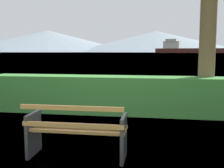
% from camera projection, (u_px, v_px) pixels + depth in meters
% --- Properties ---
extents(ground_plane, '(1400.00, 1400.00, 0.00)m').
position_uv_depth(ground_plane, '(78.00, 156.00, 4.28)').
color(ground_plane, olive).
extents(water_surface, '(620.00, 620.00, 0.00)m').
position_uv_depth(water_surface, '(155.00, 53.00, 307.36)').
color(water_surface, slate).
rests_on(water_surface, ground_plane).
extents(park_bench, '(1.52, 0.58, 0.87)m').
position_uv_depth(park_bench, '(77.00, 131.00, 4.17)').
color(park_bench, '#A0703F').
rests_on(park_bench, ground_plane).
extents(hedge_row, '(6.50, 0.78, 0.98)m').
position_uv_depth(hedge_row, '(110.00, 95.00, 7.23)').
color(hedge_row, '#387A33').
rests_on(hedge_row, ground_plane).
extents(cargo_ship_large, '(88.42, 32.86, 14.17)m').
position_uv_depth(cargo_ship_large, '(193.00, 49.00, 274.33)').
color(cargo_ship_large, '#471E19').
rests_on(cargo_ship_large, water_surface).
extents(distant_hills, '(897.50, 440.27, 66.13)m').
position_uv_depth(distant_hills, '(156.00, 39.00, 566.04)').
color(distant_hills, gray).
rests_on(distant_hills, ground_plane).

